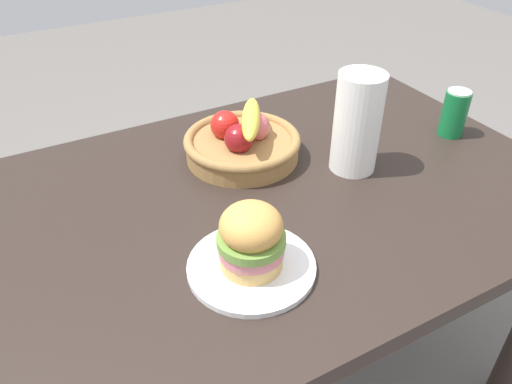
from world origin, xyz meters
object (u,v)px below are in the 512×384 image
Objects in this scene: sandwich at (251,238)px; plate at (251,266)px; soda_can at (454,113)px; fruit_basket at (242,142)px; paper_towel_roll at (357,123)px.

plate is at bearing 0.00° from sandwich.
soda_can reaches higher than plate.
plate is at bearing -164.37° from soda_can.
fruit_basket is at bearing 65.04° from sandwich.
soda_can is 0.53× the size of paper_towel_roll.
plate is 1.82× the size of sandwich.
fruit_basket is (-0.55, 0.16, -0.02)m from soda_can.
sandwich reaches higher than soda_can.
soda_can is 0.57m from fruit_basket.
soda_can is 0.43× the size of fruit_basket.
plate is 0.44m from paper_towel_roll.
paper_towel_roll is at bearing -38.38° from fruit_basket.
sandwich is (0.00, 0.00, 0.07)m from plate.
sandwich is 0.74m from soda_can.
sandwich reaches higher than plate.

